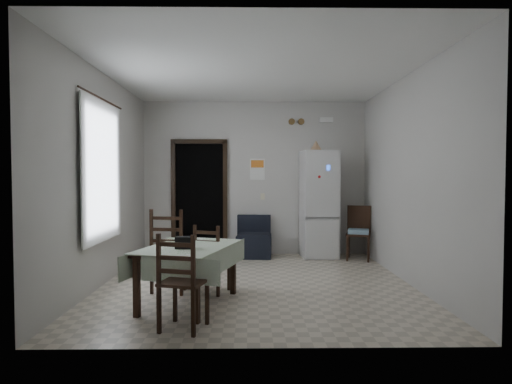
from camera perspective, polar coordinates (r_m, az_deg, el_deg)
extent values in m
plane|color=beige|center=(6.07, 0.07, -12.06)|extent=(4.50, 4.50, 0.00)
cube|color=black|center=(8.41, -7.36, -0.87)|extent=(0.90, 0.45, 2.10)
cube|color=black|center=(8.24, -10.94, -0.96)|extent=(0.08, 0.10, 2.18)
cube|color=black|center=(8.13, -4.12, -0.97)|extent=(0.08, 0.10, 2.18)
cube|color=black|center=(8.18, -7.59, 6.68)|extent=(1.06, 0.10, 0.08)
cube|color=silver|center=(6.04, -20.76, 2.59)|extent=(0.10, 1.20, 1.60)
cube|color=white|center=(6.01, -19.77, 2.60)|extent=(0.02, 1.45, 1.85)
cylinder|color=black|center=(6.09, -19.79, 11.58)|extent=(0.02, 1.60, 0.02)
cube|color=white|center=(8.12, 0.18, 3.06)|extent=(0.28, 0.02, 0.40)
cube|color=orange|center=(8.12, 0.18, 3.77)|extent=(0.24, 0.01, 0.14)
cube|color=beige|center=(8.13, 0.88, -0.61)|extent=(0.08, 0.02, 0.12)
cylinder|color=brown|center=(8.22, 4.78, 9.33)|extent=(0.12, 0.03, 0.12)
cylinder|color=brown|center=(8.24, 6.04, 9.31)|extent=(0.12, 0.03, 0.12)
cube|color=white|center=(8.29, 9.33, 9.46)|extent=(0.25, 0.07, 0.09)
cone|color=tan|center=(7.86, 8.00, 6.15)|extent=(0.24, 0.24, 0.18)
cube|color=black|center=(4.85, -9.47, -6.67)|extent=(0.20, 0.12, 0.13)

